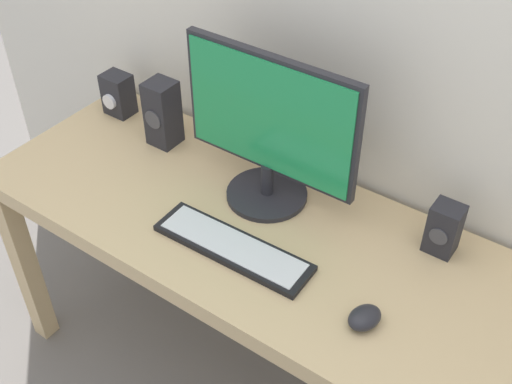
% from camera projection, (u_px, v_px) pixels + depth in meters
% --- Properties ---
extents(desk, '(1.70, 0.63, 0.77)m').
position_uv_depth(desk, '(262.00, 251.00, 1.82)').
color(desk, tan).
rests_on(desk, ground_plane).
extents(monitor, '(0.53, 0.24, 0.45)m').
position_uv_depth(monitor, '(269.00, 128.00, 1.72)').
color(monitor, '#232328').
rests_on(monitor, desk).
extents(keyboard_primary, '(0.45, 0.13, 0.02)m').
position_uv_depth(keyboard_primary, '(233.00, 247.00, 1.69)').
color(keyboard_primary, black).
rests_on(keyboard_primary, desk).
extents(mouse, '(0.09, 0.10, 0.04)m').
position_uv_depth(mouse, '(365.00, 318.00, 1.50)').
color(mouse, '#232328').
rests_on(mouse, desk).
extents(speaker_right, '(0.08, 0.07, 0.15)m').
position_uv_depth(speaker_right, '(444.00, 229.00, 1.65)').
color(speaker_right, '#232328').
rests_on(speaker_right, desk).
extents(speaker_left, '(0.09, 0.09, 0.22)m').
position_uv_depth(speaker_left, '(163.00, 113.00, 2.00)').
color(speaker_left, '#232328').
rests_on(speaker_left, desk).
extents(audio_controller, '(0.09, 0.09, 0.15)m').
position_uv_depth(audio_controller, '(118.00, 94.00, 2.15)').
color(audio_controller, '#232328').
rests_on(audio_controller, desk).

